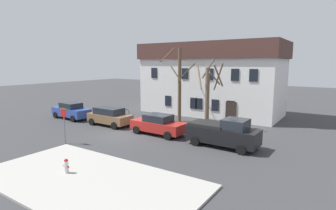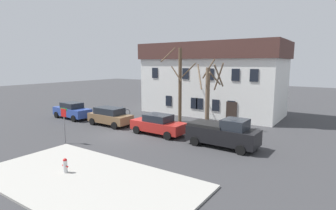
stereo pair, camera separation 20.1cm
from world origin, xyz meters
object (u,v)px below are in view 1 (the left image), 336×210
at_px(car_blue_sedan, 71,111).
at_px(pickup_truck_black, 223,133).
at_px(car_brown_wagon, 110,116).
at_px(bicycle_leaning, 123,112).
at_px(street_sign_pole, 64,119).
at_px(building_main, 211,78).
at_px(tree_bare_near, 179,83).
at_px(fire_hydrant, 66,166).
at_px(tree_bare_mid, 208,94).
at_px(car_red_sedan, 158,124).

relative_size(car_blue_sedan, pickup_truck_black, 0.96).
xyz_separation_m(car_brown_wagon, bicycle_leaning, (-2.54, 4.61, -0.53)).
bearing_deg(bicycle_leaning, street_sign_pole, -68.87).
height_order(building_main, street_sign_pole, building_main).
bearing_deg(bicycle_leaning, building_main, 40.27).
height_order(tree_bare_near, pickup_truck_black, tree_bare_near).
bearing_deg(fire_hydrant, tree_bare_near, 97.20).
height_order(tree_bare_mid, car_red_sedan, tree_bare_mid).
xyz_separation_m(tree_bare_mid, fire_hydrant, (-1.85, -13.66, -2.70)).
bearing_deg(building_main, car_brown_wagon, -115.34).
bearing_deg(building_main, tree_bare_mid, -67.15).
bearing_deg(car_red_sedan, pickup_truck_black, -1.55).
xyz_separation_m(building_main, tree_bare_near, (-0.67, -6.13, -0.23)).
bearing_deg(car_brown_wagon, tree_bare_mid, 25.91).
bearing_deg(bicycle_leaning, pickup_truck_black, -18.93).
distance_m(fire_hydrant, bicycle_leaning, 16.85).
bearing_deg(tree_bare_near, street_sign_pole, -105.32).
distance_m(car_brown_wagon, street_sign_pole, 6.37).
xyz_separation_m(tree_bare_near, car_blue_sedan, (-10.45, -5.18, -3.07)).
bearing_deg(car_blue_sedan, fire_hydrant, -37.85).
height_order(car_brown_wagon, car_red_sedan, car_brown_wagon).
relative_size(building_main, car_red_sedan, 3.38).
relative_size(building_main, car_blue_sedan, 3.33).
distance_m(tree_bare_near, pickup_truck_black, 9.32).
relative_size(tree_bare_near, car_blue_sedan, 1.56).
relative_size(fire_hydrant, street_sign_pole, 0.29).
xyz_separation_m(building_main, tree_bare_mid, (3.04, -7.22, -0.95)).
height_order(car_blue_sedan, street_sign_pole, street_sign_pole).
bearing_deg(car_blue_sedan, pickup_truck_black, -0.83).
height_order(car_blue_sedan, fire_hydrant, car_blue_sedan).
distance_m(street_sign_pole, bicycle_leaning, 11.58).
height_order(tree_bare_near, fire_hydrant, tree_bare_near).
bearing_deg(tree_bare_mid, car_red_sedan, -121.63).
bearing_deg(building_main, street_sign_pole, -102.20).
bearing_deg(car_red_sedan, car_blue_sedan, 179.54).
distance_m(pickup_truck_black, bicycle_leaning, 15.04).
bearing_deg(fire_hydrant, tree_bare_mid, 82.27).
xyz_separation_m(building_main, street_sign_pole, (-3.76, -17.40, -2.30)).
height_order(tree_bare_mid, car_blue_sedan, tree_bare_mid).
xyz_separation_m(car_brown_wagon, street_sign_pole, (1.59, -6.09, 0.98)).
height_order(street_sign_pole, bicycle_leaning, street_sign_pole).
distance_m(tree_bare_near, street_sign_pole, 11.86).
bearing_deg(street_sign_pole, tree_bare_near, 74.68).
xyz_separation_m(car_blue_sedan, car_red_sedan, (11.59, -0.09, -0.02)).
bearing_deg(fire_hydrant, pickup_truck_black, 61.20).
height_order(tree_bare_mid, bicycle_leaning, tree_bare_mid).
bearing_deg(fire_hydrant, building_main, 93.26).
bearing_deg(street_sign_pole, bicycle_leaning, 111.13).
height_order(car_brown_wagon, street_sign_pole, street_sign_pole).
distance_m(tree_bare_near, bicycle_leaning, 8.08).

